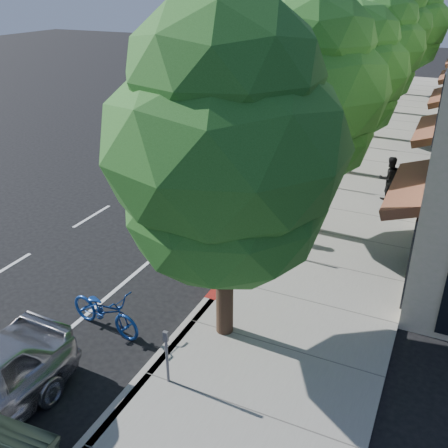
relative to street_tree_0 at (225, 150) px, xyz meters
The scene contains 17 objects.
ground 5.07m from the street_tree_0, 114.23° to the left, with size 120.00×120.00×0.00m, color black.
sidewalk 11.05m from the street_tree_0, 82.03° to the left, with size 4.60×56.00×0.15m, color gray.
curb 11.00m from the street_tree_0, 95.14° to the left, with size 0.30×56.00×0.15m, color #9E998E.
curb_red_segment 5.48m from the street_tree_0, 106.70° to the left, with size 0.32×4.00×0.15m, color maroon.
street_tree_0 is the anchor object (origin of this frame).
street_tree_1 6.00m from the street_tree_0, 90.00° to the left, with size 4.69×4.69×7.45m.
street_tree_2 12.00m from the street_tree_0, 90.00° to the left, with size 4.49×4.49×6.97m.
street_tree_3 18.00m from the street_tree_0, 90.00° to the left, with size 4.50×4.50×7.31m.
street_tree_4 24.00m from the street_tree_0, 90.00° to the left, with size 3.97×3.97×7.84m.
street_tree_5 30.00m from the street_tree_0, 90.00° to the left, with size 5.35×5.35×7.90m.
cyclist 6.39m from the street_tree_0, 107.74° to the left, with size 0.67×0.44×1.85m, color silver.
bicycle 4.93m from the street_tree_0, 159.48° to the right, with size 0.72×2.08×1.09m, color navy.
silver_suv 8.93m from the street_tree_0, 112.46° to the left, with size 2.82×6.11×1.70m, color #99999E.
dark_sedan 14.75m from the street_tree_0, 102.56° to the left, with size 1.70×4.88×1.61m, color black.
white_pickup 17.68m from the street_tree_0, 100.33° to the left, with size 2.33×5.74×1.67m, color white.
dark_suv_far 29.57m from the street_tree_0, 95.82° to the left, with size 1.71×4.24×1.45m, color black.
pedestrian 10.59m from the street_tree_0, 77.20° to the left, with size 0.81×0.63×1.66m, color black.
Camera 1 is at (4.90, -10.60, 7.60)m, focal length 40.00 mm.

